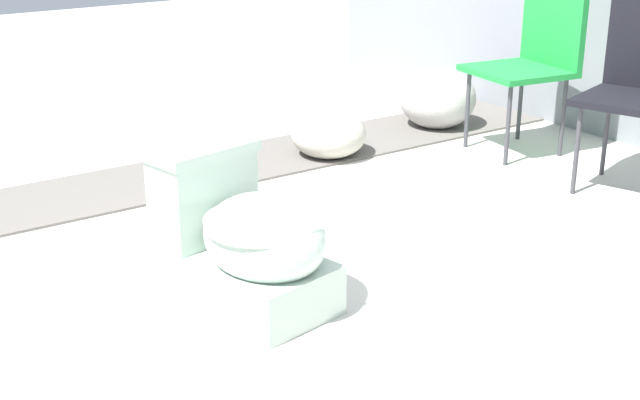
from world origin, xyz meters
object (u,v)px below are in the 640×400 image
at_px(boulder_far, 329,135).
at_px(toilet, 246,241).
at_px(boulder_near, 437,98).
at_px(folding_chair_left, 535,51).

bearing_deg(boulder_far, toilet, -44.62).
xyz_separation_m(boulder_near, boulder_far, (0.10, -0.82, -0.06)).
distance_m(toilet, boulder_far, 1.65).
bearing_deg(folding_chair_left, boulder_near, -70.67).
height_order(toilet, folding_chair_left, folding_chair_left).
height_order(toilet, boulder_far, toilet).
bearing_deg(folding_chair_left, toilet, 26.83).
distance_m(boulder_near, boulder_far, 0.82).
xyz_separation_m(toilet, folding_chair_left, (-0.70, 2.09, 0.29)).
bearing_deg(boulder_near, folding_chair_left, 10.94).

